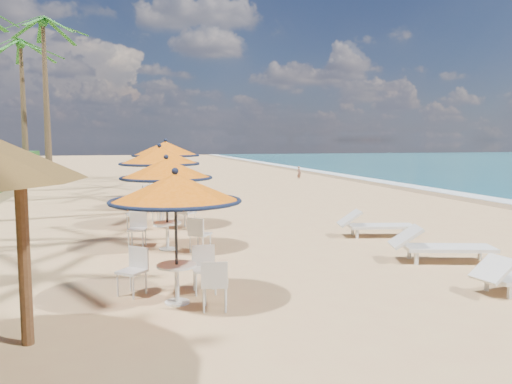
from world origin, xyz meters
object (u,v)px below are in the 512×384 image
at_px(lounger_mid, 438,245).
at_px(station_3, 164,157).
at_px(station_4, 156,161).
at_px(station_0, 177,204).
at_px(station_1, 166,177).
at_px(station_2, 160,166).
at_px(lounger_far, 373,224).

bearing_deg(lounger_mid, station_3, 133.16).
xyz_separation_m(station_3, station_4, (-0.10, 3.29, -0.29)).
bearing_deg(station_3, lounger_mid, -63.93).
relative_size(station_0, station_1, 0.96).
relative_size(station_4, lounger_mid, 1.01).
xyz_separation_m(station_2, lounger_far, (5.38, -3.09, -1.47)).
height_order(station_4, lounger_mid, station_4).
bearing_deg(station_3, station_1, -94.30).
distance_m(station_2, station_3, 4.05).
relative_size(station_4, lounger_far, 1.07).
distance_m(station_1, station_2, 3.26).
distance_m(station_4, lounger_far, 11.63).
bearing_deg(station_3, station_0, -93.71).
bearing_deg(station_1, station_2, 88.60).
distance_m(station_1, station_4, 10.59).
xyz_separation_m(station_1, station_2, (0.08, 3.26, 0.10)).
bearing_deg(lounger_mid, station_4, 127.66).
bearing_deg(station_2, station_4, 87.10).
height_order(station_0, station_1, station_1).
height_order(station_0, station_4, station_4).
bearing_deg(station_1, station_4, 87.56).
xyz_separation_m(station_4, lounger_far, (5.01, -10.41, -1.30)).
distance_m(station_0, station_2, 7.21).
distance_m(station_0, lounger_mid, 5.88).
relative_size(station_0, station_3, 0.82).
bearing_deg(station_2, lounger_mid, -48.08).
relative_size(station_2, station_3, 0.94).
xyz_separation_m(station_3, lounger_mid, (4.89, -9.99, -1.57)).
xyz_separation_m(station_1, station_3, (0.55, 7.28, 0.22)).
bearing_deg(station_0, station_1, 87.39).
bearing_deg(station_0, lounger_far, 36.11).
bearing_deg(lounger_far, station_1, -165.67).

